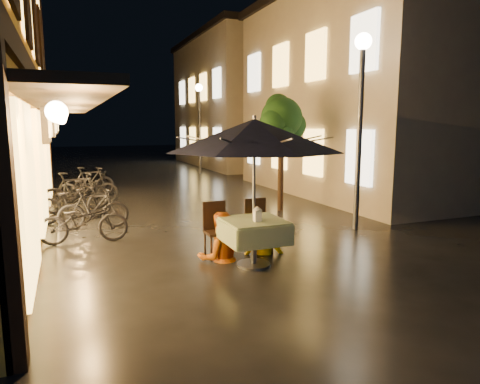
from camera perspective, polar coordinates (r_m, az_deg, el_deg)
name	(u,v)px	position (r m, az deg, el deg)	size (l,w,h in m)	color
ground	(276,275)	(6.80, 4.87, -10.94)	(90.00, 90.00, 0.00)	black
east_building_near	(385,93)	(16.08, 18.80, 12.36)	(7.30, 9.30, 6.80)	tan
east_building_far	(252,102)	(25.92, 1.66, 11.86)	(7.30, 10.30, 7.30)	tan
street_tree	(282,121)	(11.52, 5.59, 9.42)	(1.43, 1.20, 3.15)	black
streetlamp_near	(361,96)	(9.73, 15.83, 12.17)	(0.36, 0.36, 4.23)	#59595E
streetlamp_far	(199,112)	(20.58, -5.45, 10.54)	(0.36, 0.36, 4.23)	#59595E
cafe_table	(254,231)	(7.04, 1.84, -5.23)	(0.99, 0.99, 0.78)	#59595E
patio_umbrella	(254,135)	(6.83, 1.91, 7.58)	(2.86, 2.86, 2.46)	#59595E
cafe_chair_left	(216,226)	(7.58, -3.20, -4.60)	(0.42, 0.42, 0.97)	black
cafe_chair_right	(257,223)	(7.87, 2.33, -4.10)	(0.42, 0.42, 0.97)	black
table_lantern	(257,213)	(6.85, 2.32, -2.80)	(0.16, 0.16, 0.25)	white
person_orange	(220,213)	(7.34, -2.73, -2.80)	(0.80, 0.62, 1.64)	#BD5B10
person_yellow	(264,215)	(7.72, 3.18, -3.06)	(0.92, 0.53, 1.42)	#FFCE00
bicycle_0	(83,221)	(8.95, -20.17, -3.66)	(0.59, 1.69, 0.89)	black
bicycle_1	(93,209)	(10.11, -18.99, -2.12)	(0.43, 1.53, 0.92)	black
bicycle_2	(74,201)	(11.11, -21.31, -1.11)	(0.65, 1.88, 0.99)	black
bicycle_3	(75,192)	(12.25, -21.15, 0.00)	(0.51, 1.80, 1.08)	black
bicycle_4	(88,187)	(13.58, -19.61, 0.57)	(0.62, 1.77, 0.93)	black
bicycle_5	(89,182)	(14.63, -19.44, 1.28)	(0.47, 1.66, 1.00)	black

